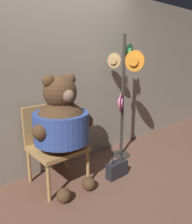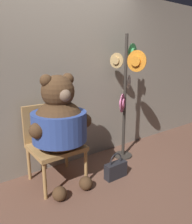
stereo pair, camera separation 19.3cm
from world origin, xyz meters
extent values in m
plane|color=brown|center=(0.00, 0.00, 0.00)|extent=(14.00, 14.00, 0.00)
cube|color=gray|center=(0.00, 0.66, 1.21)|extent=(8.00, 0.10, 2.41)
cylinder|color=#B2844C|center=(-0.54, 0.01, 0.21)|extent=(0.04, 0.04, 0.42)
cylinder|color=#B2844C|center=(-0.01, 0.01, 0.21)|extent=(0.04, 0.04, 0.42)
cylinder|color=#B2844C|center=(-0.54, 0.49, 0.21)|extent=(0.04, 0.04, 0.42)
cylinder|color=#B2844C|center=(-0.01, 0.49, 0.21)|extent=(0.04, 0.04, 0.42)
cube|color=#B2844C|center=(-0.28, 0.25, 0.45)|extent=(0.59, 0.55, 0.05)
cube|color=#B2844C|center=(-0.28, 0.51, 0.71)|extent=(0.59, 0.04, 0.46)
sphere|color=#4C331E|center=(-0.26, 0.17, 0.73)|extent=(0.61, 0.61, 0.61)
cylinder|color=#334C99|center=(-0.26, 0.17, 0.73)|extent=(0.62, 0.62, 0.34)
sphere|color=#4C331E|center=(-0.26, 0.17, 1.13)|extent=(0.37, 0.37, 0.37)
sphere|color=#4C331E|center=(-0.39, 0.17, 1.26)|extent=(0.13, 0.13, 0.13)
sphere|color=#4C331E|center=(-0.13, 0.17, 1.26)|extent=(0.13, 0.13, 0.13)
sphere|color=#7A604C|center=(-0.26, 0.01, 1.11)|extent=(0.13, 0.13, 0.13)
sphere|color=#4C331E|center=(-0.55, 0.09, 0.76)|extent=(0.17, 0.17, 0.17)
sphere|color=#4C331E|center=(0.03, 0.09, 0.76)|extent=(0.17, 0.17, 0.17)
sphere|color=#4C331E|center=(-0.43, -0.11, 0.08)|extent=(0.16, 0.16, 0.16)
sphere|color=#4C331E|center=(-0.09, -0.11, 0.08)|extent=(0.16, 0.16, 0.16)
cylinder|color=#332D28|center=(0.85, 0.28, 0.01)|extent=(0.28, 0.28, 0.02)
cylinder|color=#332D28|center=(0.85, 0.28, 0.90)|extent=(0.04, 0.04, 1.80)
cylinder|color=silver|center=(1.00, 0.37, 1.13)|extent=(0.18, 0.11, 0.20)
cylinder|color=silver|center=(1.00, 0.37, 1.13)|extent=(0.11, 0.09, 0.10)
cylinder|color=orange|center=(0.90, 0.12, 1.44)|extent=(0.09, 0.28, 0.29)
cylinder|color=orange|center=(0.90, 0.12, 1.44)|extent=(0.11, 0.15, 0.14)
cylinder|color=tan|center=(0.81, 0.43, 1.44)|extent=(0.08, 0.21, 0.22)
cylinder|color=tan|center=(0.81, 0.43, 1.44)|extent=(0.10, 0.12, 0.10)
cylinder|color=#3D9351|center=(1.03, 0.34, 1.55)|extent=(0.25, 0.09, 0.25)
cylinder|color=#3D9351|center=(1.03, 0.34, 1.55)|extent=(0.14, 0.11, 0.12)
cylinder|color=#D16693|center=(0.73, 0.20, 0.87)|extent=(0.22, 0.16, 0.26)
cylinder|color=#D16693|center=(0.73, 0.20, 0.87)|extent=(0.14, 0.12, 0.13)
cube|color=#232328|center=(0.36, -0.12, 0.10)|extent=(0.30, 0.11, 0.20)
torus|color=#232328|center=(0.36, -0.12, 0.24)|extent=(0.18, 0.02, 0.18)
camera|label=1|loc=(-1.46, -1.86, 1.52)|focal=35.00mm
camera|label=2|loc=(-1.31, -1.98, 1.52)|focal=35.00mm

